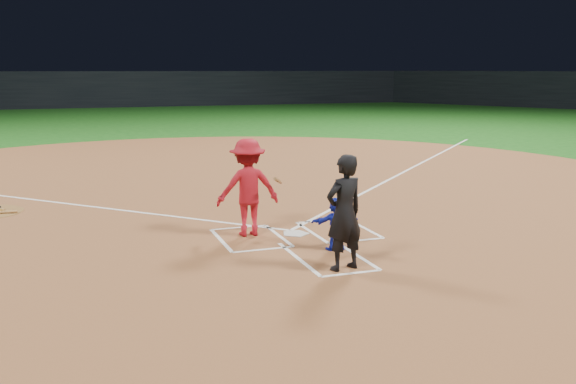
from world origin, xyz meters
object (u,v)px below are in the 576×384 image
object	(u,v)px
home_plate	(295,234)
catcher	(336,224)
batter_at_plate	(248,187)
umpire	(344,213)

from	to	relation	value
home_plate	catcher	xyz separation A→B (m)	(0.34, -1.36, 0.50)
catcher	batter_at_plate	bearing A→B (deg)	-47.89
home_plate	batter_at_plate	xyz separation A→B (m)	(-0.94, 0.26, 1.00)
catcher	umpire	bearing A→B (deg)	76.28
home_plate	batter_at_plate	size ratio (longest dim) A/B	0.30
catcher	home_plate	bearing A→B (deg)	-72.31
umpire	batter_at_plate	bearing A→B (deg)	-86.40
umpire	batter_at_plate	size ratio (longest dim) A/B	1.00
batter_at_plate	catcher	bearing A→B (deg)	-51.52
home_plate	catcher	bearing A→B (deg)	104.06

